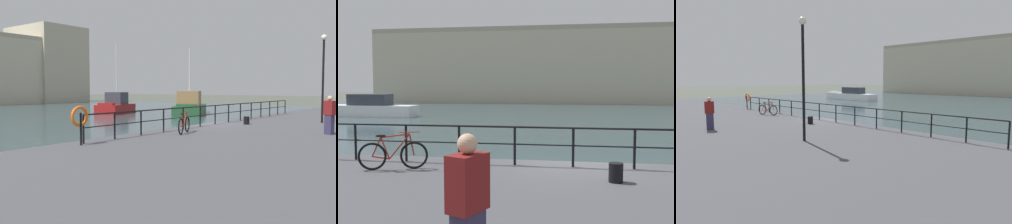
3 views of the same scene
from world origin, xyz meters
TOP-DOWN VIEW (x-y plane):
  - ground_plane at (0.00, 0.00)m, footprint 240.00×240.00m
  - quay_promenade at (0.00, -6.50)m, footprint 56.00×13.00m
  - moored_small_launch at (14.34, 10.57)m, footprint 9.01×6.54m
  - moored_white_yacht at (10.60, 17.72)m, footprint 5.74×4.01m
  - quay_railing at (0.71, -0.75)m, footprint 20.56×0.07m
  - parked_bicycle at (-4.69, -1.82)m, footprint 1.69×0.63m
  - mooring_bollard at (0.86, -2.21)m, footprint 0.32×0.32m
  - life_ring_stand at (-9.82, -0.90)m, footprint 0.75×0.16m
  - quay_lamp_post at (4.43, -5.30)m, footprint 0.32×0.32m
  - standing_person at (-1.26, -7.11)m, footprint 0.43×0.51m

SIDE VIEW (x-z plane):
  - ground_plane at x=0.00m, z-range 0.00..0.00m
  - quay_promenade at x=0.00m, z-range 0.00..0.71m
  - moored_white_yacht at x=10.60m, z-range -2.93..4.62m
  - moored_small_launch at x=14.34m, z-range -2.47..4.31m
  - mooring_bollard at x=0.86m, z-range 0.71..1.15m
  - parked_bicycle at x=-4.69m, z-range 0.60..1.59m
  - quay_railing at x=0.71m, z-range 0.90..1.98m
  - standing_person at x=-1.26m, z-range 0.72..2.41m
  - life_ring_stand at x=-9.82m, z-range 0.98..2.38m
  - quay_lamp_post at x=4.43m, z-range 1.37..6.48m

